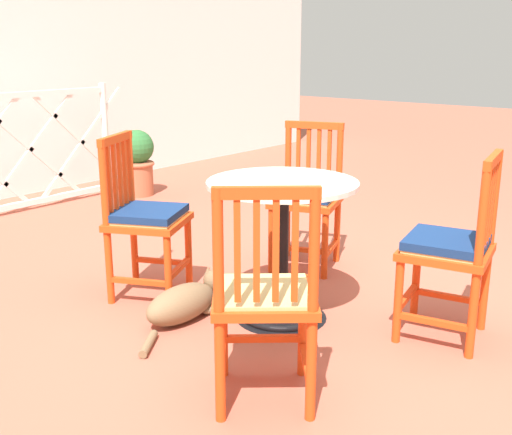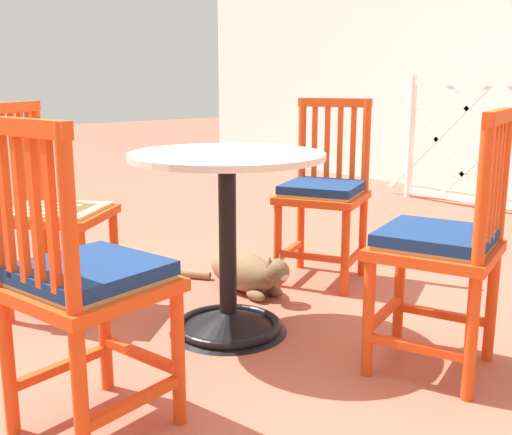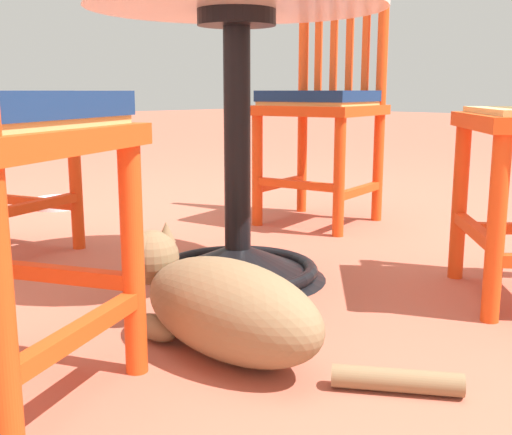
# 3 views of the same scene
# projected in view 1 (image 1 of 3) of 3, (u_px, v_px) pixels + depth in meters

# --- Properties ---
(ground_plane) EXTENTS (24.00, 24.00, 0.00)m
(ground_plane) POSITION_uv_depth(u_px,v_px,m) (325.00, 320.00, 3.24)
(ground_plane) COLOR #AD5642
(cafe_table) EXTENTS (0.76, 0.76, 0.73)m
(cafe_table) POSITION_uv_depth(u_px,v_px,m) (281.00, 266.00, 3.21)
(cafe_table) COLOR black
(cafe_table) RESTS_ON ground_plane
(orange_chair_facing_out) EXTENTS (0.54, 0.54, 0.91)m
(orange_chair_facing_out) POSITION_uv_depth(u_px,v_px,m) (145.00, 219.00, 3.48)
(orange_chair_facing_out) COLOR #D64214
(orange_chair_facing_out) RESTS_ON ground_plane
(orange_chair_at_corner) EXTENTS (0.56, 0.56, 0.91)m
(orange_chair_at_corner) POSITION_uv_depth(u_px,v_px,m) (265.00, 300.00, 2.41)
(orange_chair_at_corner) COLOR #D64214
(orange_chair_at_corner) RESTS_ON ground_plane
(orange_chair_tucked_in) EXTENTS (0.47, 0.47, 0.91)m
(orange_chair_tucked_in) POSITION_uv_depth(u_px,v_px,m) (451.00, 250.00, 2.95)
(orange_chair_tucked_in) COLOR #D64214
(orange_chair_tucked_in) RESTS_ON ground_plane
(orange_chair_near_fence) EXTENTS (0.51, 0.51, 0.91)m
(orange_chair_near_fence) POSITION_uv_depth(u_px,v_px,m) (307.00, 198.00, 3.94)
(orange_chair_near_fence) COLOR #D64214
(orange_chair_near_fence) RESTS_ON ground_plane
(tabby_cat) EXTENTS (0.73, 0.28, 0.23)m
(tabby_cat) POSITION_uv_depth(u_px,v_px,m) (186.00, 302.00, 3.24)
(tabby_cat) COLOR brown
(tabby_cat) RESTS_ON ground_plane
(terracotta_planter) EXTENTS (0.32, 0.32, 0.62)m
(terracotta_planter) POSITION_uv_depth(u_px,v_px,m) (137.00, 161.00, 5.87)
(terracotta_planter) COLOR #B25B3D
(terracotta_planter) RESTS_ON ground_plane
(pet_water_bowl) EXTENTS (0.17, 0.17, 0.05)m
(pet_water_bowl) POSITION_uv_depth(u_px,v_px,m) (419.00, 256.00, 4.17)
(pet_water_bowl) COLOR silver
(pet_water_bowl) RESTS_ON ground_plane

